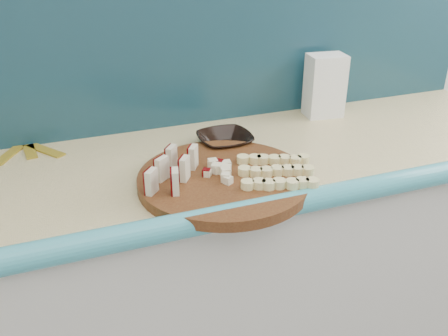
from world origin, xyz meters
name	(u,v)px	position (x,y,z in m)	size (l,w,h in m)	color
kitchen_counter	(205,287)	(0.10, 1.50, 0.46)	(2.20, 0.63, 0.91)	silver
backsplash	(171,49)	(0.10, 1.79, 1.16)	(2.20, 0.02, 0.50)	teal
cutting_board	(224,180)	(0.11, 1.35, 0.92)	(0.44, 0.44, 0.03)	#411E0E
apple_wedges	(173,169)	(-0.02, 1.37, 0.97)	(0.16, 0.17, 0.06)	beige
apple_chunks	(213,171)	(0.08, 1.36, 0.95)	(0.07, 0.08, 0.02)	#FDEDCB
banana_slices	(277,171)	(0.23, 1.30, 0.95)	(0.23, 0.21, 0.02)	#EEDF91
brown_bowl	(225,141)	(0.19, 1.56, 0.93)	(0.16, 0.16, 0.04)	black
flour_bag	(325,86)	(0.60, 1.70, 1.01)	(0.12, 0.09, 0.21)	white
banana_peel	(28,151)	(-0.36, 1.73, 0.91)	(0.20, 0.17, 0.01)	#AFA221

